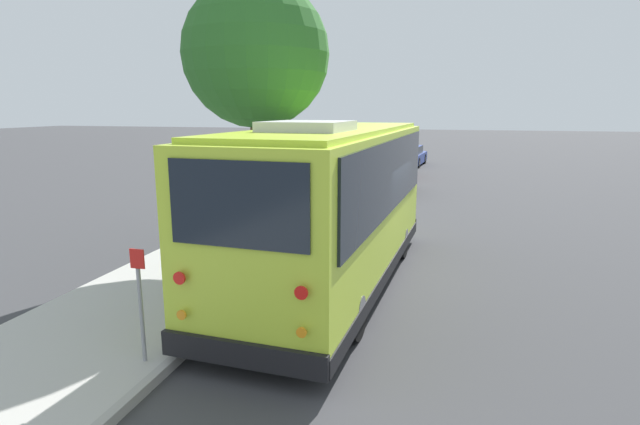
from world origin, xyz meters
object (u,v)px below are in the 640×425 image
at_px(shuttle_bus, 332,199).
at_px(fire_hydrant, 327,198).
at_px(parked_sedan_black, 389,180).
at_px(parked_sedan_blue, 409,156).
at_px(sign_post_near, 141,304).
at_px(street_tree, 257,45).
at_px(sign_post_far, 201,274).
at_px(parked_sedan_maroon, 397,166).

bearing_deg(shuttle_bus, fire_hydrant, 18.23).
xyz_separation_m(parked_sedan_black, fire_hydrant, (-4.89, 1.65, -0.06)).
xyz_separation_m(shuttle_bus, parked_sedan_blue, (23.55, 0.33, -1.28)).
bearing_deg(sign_post_near, parked_sedan_black, -5.35).
xyz_separation_m(street_tree, sign_post_near, (-6.28, -0.62, -4.25)).
xyz_separation_m(shuttle_bus, parked_sedan_black, (12.11, 0.27, -1.27)).
bearing_deg(parked_sedan_blue, sign_post_far, -178.24).
distance_m(parked_sedan_blue, sign_post_near, 27.78).
xyz_separation_m(sign_post_far, fire_hydrant, (9.63, 0.12, -0.33)).
relative_size(sign_post_near, fire_hydrant, 2.07).
xyz_separation_m(shuttle_bus, parked_sedan_maroon, (17.79, 0.53, -1.28)).
bearing_deg(sign_post_near, parked_sedan_blue, -3.01).
height_order(shuttle_bus, fire_hydrant, shuttle_bus).
relative_size(street_tree, sign_post_near, 4.31).
xyz_separation_m(shuttle_bus, sign_post_far, (-2.42, 1.79, -1.01)).
bearing_deg(parked_sedan_maroon, parked_sedan_black, -179.70).
distance_m(parked_sedan_blue, sign_post_far, 26.01).
distance_m(parked_sedan_maroon, sign_post_far, 20.25).
bearing_deg(parked_sedan_maroon, street_tree, 170.80).
xyz_separation_m(parked_sedan_black, parked_sedan_blue, (11.44, 0.07, -0.01)).
height_order(shuttle_bus, parked_sedan_blue, shuttle_bus).
distance_m(parked_sedan_black, sign_post_near, 16.37).
height_order(street_tree, sign_post_far, street_tree).
xyz_separation_m(shuttle_bus, street_tree, (2.09, 2.41, 3.38)).
bearing_deg(fire_hydrant, street_tree, 174.39).
distance_m(sign_post_near, fire_hydrant, 11.41).
distance_m(shuttle_bus, parked_sedan_maroon, 17.84).
bearing_deg(parked_sedan_maroon, sign_post_near, 174.36).
height_order(sign_post_near, fire_hydrant, sign_post_near).
bearing_deg(parked_sedan_blue, sign_post_near, -178.04).
bearing_deg(parked_sedan_maroon, sign_post_far, 174.07).
bearing_deg(street_tree, parked_sedan_black, -12.10).
xyz_separation_m(parked_sedan_black, sign_post_far, (-14.53, 1.53, 0.27)).
height_order(parked_sedan_black, sign_post_far, sign_post_far).
bearing_deg(fire_hydrant, parked_sedan_black, -18.58).
height_order(shuttle_bus, sign_post_far, shuttle_bus).
relative_size(parked_sedan_blue, street_tree, 0.63).
relative_size(parked_sedan_maroon, street_tree, 0.63).
relative_size(shuttle_bus, street_tree, 1.20).
relative_size(shuttle_bus, parked_sedan_maroon, 1.91).
bearing_deg(sign_post_far, parked_sedan_blue, -3.22).
bearing_deg(parked_sedan_black, shuttle_bus, -175.82).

